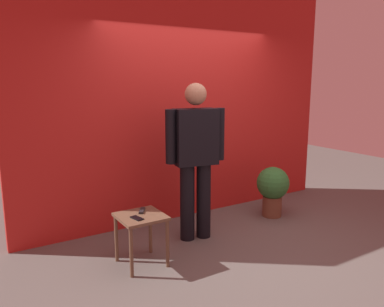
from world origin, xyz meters
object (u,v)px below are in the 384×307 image
at_px(standing_person, 196,154).
at_px(side_table, 141,224).
at_px(cell_phone, 137,218).
at_px(potted_plant, 273,187).
at_px(tv_remote, 142,210).

relative_size(standing_person, side_table, 3.47).
xyz_separation_m(side_table, cell_phone, (-0.07, -0.07, 0.10)).
bearing_deg(standing_person, potted_plant, 2.85).
bearing_deg(tv_remote, cell_phone, -95.34).
distance_m(cell_phone, potted_plant, 2.22).
relative_size(standing_person, cell_phone, 12.57).
height_order(tv_remote, potted_plant, potted_plant).
relative_size(side_table, tv_remote, 3.07).
height_order(side_table, potted_plant, potted_plant).
height_order(standing_person, cell_phone, standing_person).
height_order(standing_person, tv_remote, standing_person).
bearing_deg(side_table, standing_person, 18.21).
distance_m(side_table, tv_remote, 0.15).
bearing_deg(standing_person, side_table, -161.79).
bearing_deg(cell_phone, tv_remote, 40.18).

